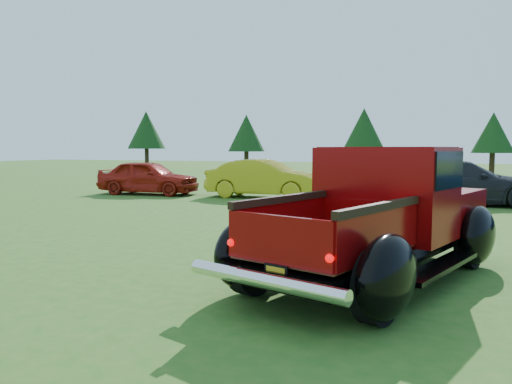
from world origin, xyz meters
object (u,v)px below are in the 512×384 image
object	(u,v)px
tree_mid_left	(364,129)
show_car_grey	(461,182)
pickup_truck	(385,214)
show_car_yellow	(265,179)
tree_mid_right	(493,133)
tree_west	(246,133)
show_car_red	(148,177)
tree_far_west	(146,130)

from	to	relation	value
tree_mid_left	show_car_grey	world-z (taller)	tree_mid_left
pickup_truck	show_car_yellow	xyz separation A→B (m)	(-5.66, 10.41, -0.17)
tree_mid_right	show_car_yellow	size ratio (longest dim) A/B	0.98
tree_west	show_car_red	world-z (taller)	tree_west
show_car_red	tree_west	bearing A→B (deg)	6.86
tree_west	show_car_yellow	size ratio (longest dim) A/B	1.03
pickup_truck	tree_west	bearing A→B (deg)	133.88
tree_mid_left	show_car_grey	distance (m)	22.14
tree_far_west	show_car_yellow	world-z (taller)	tree_far_west
tree_far_west	pickup_truck	world-z (taller)	tree_far_west
show_car_yellow	show_car_red	bearing A→B (deg)	94.01
tree_far_west	show_car_grey	distance (m)	32.53
tree_far_west	show_car_yellow	distance (m)	27.55
pickup_truck	show_car_yellow	world-z (taller)	pickup_truck
show_car_red	tree_far_west	bearing A→B (deg)	29.98
tree_west	tree_mid_right	size ratio (longest dim) A/B	1.05
tree_mid_right	pickup_truck	size ratio (longest dim) A/B	0.80
tree_far_west	tree_west	world-z (taller)	tree_far_west
tree_mid_right	show_car_red	size ratio (longest dim) A/B	1.05
tree_mid_right	show_car_grey	bearing A→B (deg)	-97.12
tree_west	show_car_grey	distance (m)	24.64
tree_far_west	tree_mid_right	distance (m)	28.01
tree_west	tree_mid_left	xyz separation A→B (m)	(9.00, 2.00, 0.27)
pickup_truck	show_car_grey	xyz separation A→B (m)	(1.34, 10.63, -0.16)
tree_far_west	tree_mid_right	world-z (taller)	tree_far_west
show_car_yellow	show_car_grey	bearing A→B (deg)	-88.38
show_car_red	show_car_yellow	size ratio (longest dim) A/B	0.93
tree_mid_left	show_car_yellow	distance (m)	21.39
tree_far_west	tree_mid_left	world-z (taller)	tree_far_west
tree_west	tree_far_west	bearing A→B (deg)	174.29
tree_mid_left	tree_west	bearing A→B (deg)	-167.47
tree_far_west	show_car_grey	world-z (taller)	tree_far_west
show_car_grey	show_car_red	bearing A→B (deg)	88.28
show_car_grey	tree_mid_left	bearing A→B (deg)	12.68
tree_far_west	tree_west	size ratio (longest dim) A/B	1.13
tree_mid_right	pickup_truck	bearing A→B (deg)	-97.14
pickup_truck	show_car_red	world-z (taller)	pickup_truck
tree_west	show_car_grey	bearing A→B (deg)	-50.80
tree_mid_right	show_car_yellow	world-z (taller)	tree_mid_right
tree_mid_left	show_car_yellow	xyz separation A→B (m)	(-0.50, -21.22, -2.64)
tree_west	show_car_red	distance (m)	20.04
show_car_grey	pickup_truck	bearing A→B (deg)	168.31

